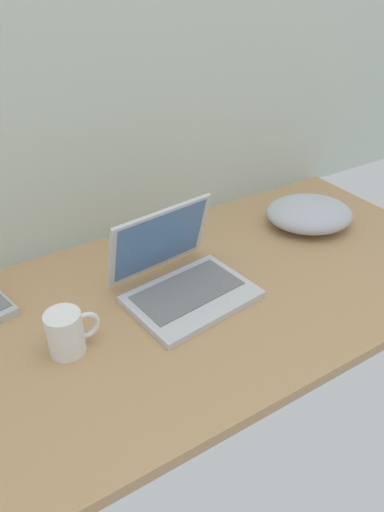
{
  "coord_description": "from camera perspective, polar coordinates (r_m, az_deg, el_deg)",
  "views": [
    {
      "loc": [
        -0.51,
        -0.81,
        0.78
      ],
      "look_at": [
        -0.01,
        0.0,
        0.15
      ],
      "focal_mm": 32.65,
      "sensor_mm": 36.0,
      "label": 1
    }
  ],
  "objects": [
    {
      "name": "laptop",
      "position": [
        1.2,
        -1.41,
        -2.56
      ],
      "size": [
        0.34,
        0.31,
        0.21
      ],
      "color": "silver",
      "rests_on": "desk"
    },
    {
      "name": "cushion",
      "position": [
        1.54,
        14.17,
        5.07
      ],
      "size": [
        0.35,
        0.33,
        0.09
      ],
      "primitive_type": "ellipsoid",
      "rotation": [
        0.0,
        0.0,
        2.68
      ],
      "color": "#B2B7C1",
      "rests_on": "desk"
    },
    {
      "name": "coffee_mug",
      "position": [
        1.06,
        -15.09,
        -8.97
      ],
      "size": [
        0.12,
        0.08,
        0.1
      ],
      "color": "white",
      "rests_on": "desk"
    },
    {
      "name": "desk",
      "position": [
        1.23,
        0.45,
        -5.12
      ],
      "size": [
        1.6,
        0.76,
        0.03
      ],
      "color": "tan",
      "rests_on": "ground"
    }
  ]
}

